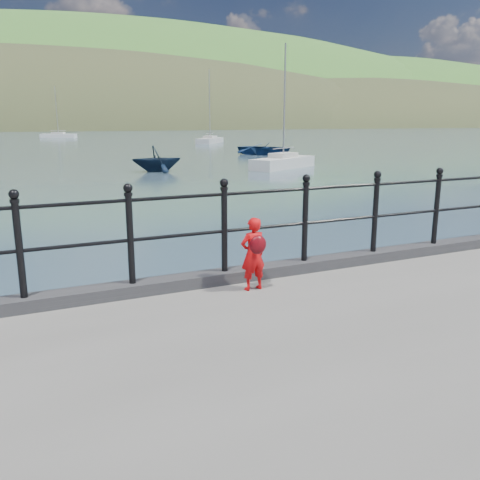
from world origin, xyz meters
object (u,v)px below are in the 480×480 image
sailboat_near (283,163)px  launch_blue (265,149)px  sailboat_deep (58,136)px  child (253,253)px  launch_navy (157,159)px  railing (179,224)px  sailboat_far (210,141)px

sailboat_near → launch_blue: bearing=38.1°
sailboat_deep → sailboat_near: bearing=-58.2°
child → sailboat_deep: bearing=-98.4°
launch_navy → sailboat_deep: size_ratio=0.33×
launch_navy → sailboat_near: bearing=-98.7°
railing → sailboat_near: 27.61m
child → launch_navy: bearing=-107.3°
railing → launch_blue: size_ratio=3.43×
child → sailboat_far: (23.50, 60.91, -1.12)m
child → sailboat_deep: 93.55m
railing → child: railing is taller
sailboat_far → sailboat_near: bearing=-155.9°
sailboat_near → launch_navy: bearing=142.4°
launch_blue → sailboat_deep: (-12.23, 57.11, -0.21)m
sailboat_deep → sailboat_near: 69.90m
launch_blue → sailboat_far: size_ratio=0.53×
child → sailboat_deep: (6.88, 93.29, -1.12)m
launch_blue → sailboat_far: bearing=50.4°
sailboat_far → launch_navy: bearing=-167.7°
child → sailboat_far: sailboat_far is taller
sailboat_deep → child: bearing=-68.2°
child → sailboat_far: size_ratio=0.09×
launch_blue → sailboat_deep: size_ratio=0.58×
railing → sailboat_deep: bearing=85.3°
launch_navy → sailboat_deep: sailboat_deep is taller
railing → sailboat_near: size_ratio=2.29×
railing → sailboat_near: bearing=57.7°
child → sailboat_far: bearing=-115.2°
railing → launch_navy: 25.39m
railing → launch_blue: (19.91, 35.74, -1.28)m
railing → sailboat_deep: (7.67, 92.85, -1.48)m
launch_navy → sailboat_deep: (1.06, 68.36, -0.44)m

